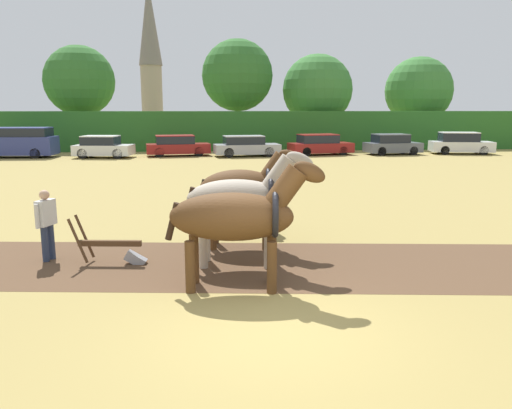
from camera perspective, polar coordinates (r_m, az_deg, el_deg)
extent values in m
plane|color=#998447|center=(7.78, 1.81, -13.93)|extent=(240.00, 240.00, 0.00)
cube|color=brown|center=(11.36, -18.72, -6.37)|extent=(21.64, 5.62, 0.01)
cube|color=#286023|center=(39.74, -3.64, 8.39)|extent=(72.75, 1.42, 3.06)
cylinder|color=brown|center=(44.35, -19.23, 8.63)|extent=(0.44, 0.44, 3.93)
sphere|color=#2D6628|center=(44.39, -19.52, 13.18)|extent=(5.68, 5.68, 5.68)
cylinder|color=brown|center=(43.12, -2.10, 9.46)|extent=(0.44, 0.44, 4.36)
sphere|color=#2D6628|center=(43.19, -2.13, 14.53)|extent=(5.95, 5.95, 5.95)
cylinder|color=#4C3823|center=(44.37, 6.92, 8.69)|extent=(0.44, 0.44, 3.21)
sphere|color=#387533|center=(44.37, 7.02, 12.90)|extent=(6.01, 6.01, 6.01)
cylinder|color=#4C3823|center=(47.91, 17.86, 8.41)|extent=(0.44, 0.44, 3.20)
sphere|color=#387533|center=(47.91, 18.09, 12.26)|extent=(5.93, 5.93, 5.93)
cylinder|color=gray|center=(66.36, -11.78, 11.58)|extent=(2.67, 2.67, 8.59)
cone|color=slate|center=(67.19, -12.11, 19.74)|extent=(2.94, 2.94, 10.50)
ellipsoid|color=#513319|center=(9.00, -2.82, -1.40)|extent=(2.34, 1.15, 0.88)
cylinder|color=#513319|center=(9.45, 1.79, -6.25)|extent=(0.18, 0.18, 0.96)
cylinder|color=#513319|center=(8.97, 1.83, -7.21)|extent=(0.18, 0.18, 0.96)
cylinder|color=#513319|center=(9.55, -7.08, -6.15)|extent=(0.18, 0.18, 0.96)
cylinder|color=#513319|center=(9.07, -7.54, -7.09)|extent=(0.18, 0.18, 0.96)
cylinder|color=#513319|center=(8.90, 3.32, 1.75)|extent=(0.86, 0.50, 0.92)
ellipsoid|color=#513319|center=(8.88, 6.13, 3.71)|extent=(0.70, 0.33, 0.54)
cube|color=black|center=(8.88, 4.57, 2.94)|extent=(0.44, 0.12, 0.58)
cylinder|color=black|center=(9.16, -9.51, -1.92)|extent=(0.31, 0.15, 0.71)
torus|color=black|center=(8.97, 2.21, -0.99)|extent=(0.20, 0.90, 0.90)
ellipsoid|color=#B2A38E|center=(10.37, -2.29, 0.58)|extent=(2.15, 1.10, 0.84)
cylinder|color=#B2A38E|center=(10.79, 1.40, -3.86)|extent=(0.18, 0.18, 1.03)
cylinder|color=#B2A38E|center=(10.32, 1.41, -4.55)|extent=(0.18, 0.18, 1.03)
cylinder|color=#B2A38E|center=(10.86, -5.73, -3.81)|extent=(0.18, 0.18, 1.03)
cylinder|color=#B2A38E|center=(10.40, -6.04, -4.49)|extent=(0.18, 0.18, 1.03)
cylinder|color=#B2A38E|center=(10.28, 2.59, 3.29)|extent=(0.84, 0.48, 0.91)
ellipsoid|color=#B2A38E|center=(10.26, 5.03, 4.98)|extent=(0.70, 0.33, 0.54)
cube|color=black|center=(10.27, 3.67, 4.28)|extent=(0.44, 0.12, 0.58)
cylinder|color=black|center=(10.49, -7.65, 0.12)|extent=(0.31, 0.15, 0.71)
torus|color=black|center=(10.34, 1.71, 0.93)|extent=(0.20, 0.87, 0.86)
ellipsoid|color=#513319|center=(11.77, -1.88, 1.69)|extent=(2.02, 1.20, 0.96)
cylinder|color=#513319|center=(12.20, 1.15, -2.31)|extent=(0.18, 0.18, 0.95)
cylinder|color=#513319|center=(11.66, 1.15, -2.93)|extent=(0.18, 0.18, 0.95)
cylinder|color=#513319|center=(12.26, -4.71, -2.27)|extent=(0.18, 0.18, 0.95)
cylinder|color=#513319|center=(11.73, -4.98, -2.89)|extent=(0.18, 0.18, 0.95)
cylinder|color=#513319|center=(11.68, 2.12, 4.01)|extent=(0.84, 0.53, 0.87)
ellipsoid|color=#513319|center=(11.67, 4.03, 5.34)|extent=(0.70, 0.33, 0.54)
cube|color=black|center=(11.67, 2.97, 5.00)|extent=(0.40, 0.12, 0.52)
cylinder|color=black|center=(11.87, -6.29, 1.22)|extent=(0.31, 0.15, 0.71)
torus|color=black|center=(11.74, 1.41, 2.05)|extent=(0.21, 0.97, 0.97)
cube|color=#4C331E|center=(11.08, -16.37, -4.27)|extent=(1.35, 0.24, 0.12)
cube|color=#939399|center=(11.02, -13.59, -6.09)|extent=(0.50, 0.25, 0.39)
cylinder|color=#4C331E|center=(11.43, -19.00, -3.44)|extent=(0.40, 0.10, 0.96)
cylinder|color=#4C331E|center=(11.07, -19.70, -3.95)|extent=(0.40, 0.10, 0.96)
cylinder|color=#28334C|center=(11.87, -22.35, -3.94)|extent=(0.14, 0.14, 0.79)
cylinder|color=#28334C|center=(11.71, -22.97, -4.18)|extent=(0.14, 0.14, 0.79)
cube|color=silver|center=(11.64, -22.90, -0.86)|extent=(0.35, 0.50, 0.56)
sphere|color=tan|center=(11.58, -23.04, 1.02)|extent=(0.21, 0.21, 0.21)
cylinder|color=silver|center=(11.86, -22.07, -0.72)|extent=(0.09, 0.09, 0.52)
cylinder|color=silver|center=(11.44, -23.75, -1.25)|extent=(0.09, 0.09, 0.52)
cylinder|color=#28334C|center=(13.55, 1.04, -1.28)|extent=(0.14, 0.14, 0.81)
cylinder|color=#28334C|center=(13.38, 0.48, -1.43)|extent=(0.14, 0.14, 0.81)
cube|color=silver|center=(13.34, 0.77, 1.56)|extent=(0.47, 0.48, 0.58)
sphere|color=tan|center=(13.28, 0.77, 3.28)|extent=(0.22, 0.22, 0.22)
cylinder|color=silver|center=(13.56, 1.50, 1.61)|extent=(0.09, 0.09, 0.54)
cylinder|color=silver|center=(13.12, 0.01, 1.31)|extent=(0.09, 0.09, 0.54)
cube|color=navy|center=(37.74, -25.84, 6.08)|extent=(5.38, 2.16, 1.22)
cube|color=black|center=(37.70, -25.95, 7.42)|extent=(4.73, 1.94, 0.56)
cube|color=navy|center=(37.69, -25.99, 7.89)|extent=(4.73, 1.94, 0.06)
cylinder|color=black|center=(38.03, -22.96, 5.64)|extent=(0.68, 0.24, 0.68)
cylinder|color=black|center=(36.34, -23.90, 5.36)|extent=(0.68, 0.24, 0.68)
cube|color=silver|center=(35.35, -16.99, 5.99)|extent=(3.99, 2.28, 0.68)
cube|color=black|center=(35.37, -17.34, 6.98)|extent=(2.46, 1.91, 0.55)
cube|color=silver|center=(35.35, -17.36, 7.47)|extent=(2.46, 1.91, 0.06)
cylinder|color=black|center=(35.77, -14.76, 5.85)|extent=(0.69, 0.30, 0.67)
cylinder|color=black|center=(34.23, -15.53, 5.60)|extent=(0.69, 0.30, 0.67)
cylinder|color=black|center=(36.51, -18.32, 5.76)|extent=(0.69, 0.30, 0.67)
cylinder|color=black|center=(35.01, -19.23, 5.50)|extent=(0.69, 0.30, 0.67)
cube|color=maroon|center=(35.55, -8.88, 6.34)|extent=(4.57, 2.38, 0.66)
cube|color=black|center=(35.49, -9.26, 7.30)|extent=(2.83, 1.93, 0.54)
cube|color=maroon|center=(35.47, -9.28, 7.78)|extent=(2.83, 1.93, 0.06)
cylinder|color=black|center=(36.44, -6.85, 6.22)|extent=(0.69, 0.32, 0.66)
cylinder|color=black|center=(34.98, -6.54, 6.03)|extent=(0.69, 0.32, 0.66)
cylinder|color=black|center=(36.21, -11.12, 6.06)|extent=(0.69, 0.32, 0.66)
cylinder|color=black|center=(34.73, -10.99, 5.87)|extent=(0.69, 0.32, 0.66)
cube|color=#9E9EA8|center=(34.80, -1.04, 6.37)|extent=(4.70, 2.38, 0.66)
cube|color=black|center=(34.72, -1.42, 7.34)|extent=(2.89, 1.97, 0.53)
cube|color=#9E9EA8|center=(34.70, -1.42, 7.82)|extent=(2.89, 1.97, 0.06)
cylinder|color=black|center=(35.89, 0.91, 6.23)|extent=(0.69, 0.30, 0.67)
cylinder|color=black|center=(34.34, 1.51, 6.01)|extent=(0.69, 0.30, 0.67)
cylinder|color=black|center=(35.36, -3.53, 6.14)|extent=(0.69, 0.30, 0.67)
cylinder|color=black|center=(33.79, -3.11, 5.92)|extent=(0.69, 0.30, 0.67)
cube|color=maroon|center=(36.26, 7.40, 6.46)|extent=(4.75, 2.58, 0.68)
cube|color=black|center=(36.13, 7.09, 7.44)|extent=(2.95, 2.07, 0.56)
cube|color=maroon|center=(36.11, 7.10, 7.93)|extent=(2.95, 2.07, 0.06)
cylinder|color=black|center=(37.54, 8.90, 6.27)|extent=(0.65, 0.33, 0.62)
cylinder|color=black|center=(36.14, 9.92, 6.06)|extent=(0.65, 0.33, 0.62)
cylinder|color=black|center=(36.48, 4.89, 6.23)|extent=(0.65, 0.33, 0.62)
cylinder|color=black|center=(35.03, 5.78, 6.02)|extent=(0.65, 0.33, 0.62)
cube|color=#565B66|center=(37.59, 15.35, 6.32)|extent=(4.06, 2.21, 0.68)
cube|color=black|center=(37.46, 15.12, 7.27)|extent=(2.49, 1.87, 0.56)
cube|color=#565B66|center=(37.45, 15.15, 7.74)|extent=(2.49, 1.87, 0.06)
cylinder|color=black|center=(38.85, 16.43, 6.11)|extent=(0.65, 0.28, 0.63)
cylinder|color=black|center=(37.44, 17.54, 5.89)|extent=(0.65, 0.28, 0.63)
cylinder|color=black|center=(37.82, 13.14, 6.15)|extent=(0.65, 0.28, 0.63)
cylinder|color=black|center=(36.37, 14.16, 5.93)|extent=(0.65, 0.28, 0.63)
cube|color=silver|center=(39.64, 22.39, 6.15)|extent=(4.58, 2.59, 0.73)
cube|color=black|center=(39.54, 22.16, 7.14)|extent=(2.85, 2.09, 0.62)
cube|color=silver|center=(39.53, 22.19, 7.63)|extent=(2.85, 2.09, 0.06)
cylinder|color=black|center=(40.80, 23.87, 5.84)|extent=(0.66, 0.34, 0.63)
cylinder|color=black|center=(39.30, 24.57, 5.63)|extent=(0.66, 0.34, 0.63)
cylinder|color=black|center=(40.07, 20.21, 6.03)|extent=(0.66, 0.34, 0.63)
cylinder|color=black|center=(38.54, 20.77, 5.82)|extent=(0.66, 0.34, 0.63)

